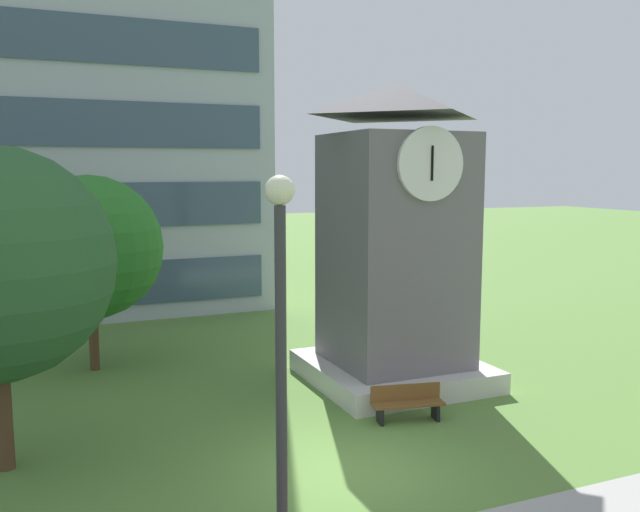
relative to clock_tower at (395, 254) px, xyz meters
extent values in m
plane|color=#567F38|center=(-3.85, -4.84, -3.78)|extent=(160.00, 160.00, 0.00)
cube|color=#9EA8B2|center=(-8.64, 17.96, 9.02)|extent=(17.68, 13.81, 25.60)
cube|color=#384C60|center=(-8.64, 11.01, -2.18)|extent=(16.26, 0.10, 1.80)
cube|color=#384C60|center=(-8.64, 11.01, 1.02)|extent=(16.26, 0.10, 1.80)
cube|color=#384C60|center=(-8.64, 11.01, 4.22)|extent=(16.26, 0.10, 1.80)
cube|color=#384C60|center=(-8.64, 11.01, 7.42)|extent=(16.26, 0.10, 1.80)
cube|color=slate|center=(-0.01, 0.01, -0.17)|extent=(3.52, 3.52, 7.21)
cube|color=beige|center=(-0.01, 0.01, -3.48)|extent=(4.76, 4.76, 0.60)
pyramid|color=#555155|center=(-0.01, 0.01, 4.35)|extent=(3.88, 3.88, 0.92)
cylinder|color=white|center=(-0.01, -1.82, 2.56)|extent=(1.94, 0.12, 1.94)
cylinder|color=white|center=(1.82, 0.01, 2.56)|extent=(0.12, 1.94, 1.94)
cube|color=black|center=(-0.01, -1.89, 2.74)|extent=(0.04, 0.08, 0.58)
cube|color=black|center=(-0.01, -1.90, 2.56)|extent=(0.06, 0.04, 0.87)
cube|color=brown|center=(-1.26, -3.00, -3.33)|extent=(1.86, 0.83, 0.06)
cube|color=brown|center=(-1.21, -2.78, -3.10)|extent=(1.77, 0.41, 0.40)
cube|color=black|center=(-1.96, -2.86, -3.55)|extent=(0.16, 0.44, 0.45)
cube|color=black|center=(-0.55, -3.14, -3.55)|extent=(0.16, 0.44, 0.45)
cylinder|color=#333338|center=(-6.82, -9.34, -0.90)|extent=(0.14, 0.14, 5.76)
sphere|color=#F2EFCC|center=(-6.82, -9.34, 2.16)|extent=(0.36, 0.36, 0.36)
cylinder|color=#513823|center=(-8.04, 4.61, -2.62)|extent=(0.30, 0.30, 2.31)
sphere|color=#2A7327|center=(-8.04, 4.61, 0.07)|extent=(4.41, 4.41, 4.41)
cylinder|color=#513823|center=(-10.32, -2.04, -2.46)|extent=(0.35, 0.35, 2.63)
camera|label=1|loc=(-9.47, -16.84, 2.39)|focal=37.66mm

